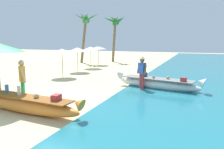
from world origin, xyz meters
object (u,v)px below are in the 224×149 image
(boat_white_midground, at_px, (157,83))
(person_vendor_hatted, at_px, (142,71))
(palm_tree_tall_inland, at_px, (86,22))
(palm_tree_leaning_seaward, at_px, (115,24))
(boat_orange_foreground, at_px, (24,103))
(person_tourist_customer, at_px, (22,79))

(boat_white_midground, height_order, person_vendor_hatted, person_vendor_hatted)
(palm_tree_tall_inland, xyz_separation_m, palm_tree_leaning_seaward, (2.49, 2.29, -0.12))
(boat_orange_foreground, bearing_deg, person_tourist_customer, 135.14)
(palm_tree_leaning_seaward, bearing_deg, palm_tree_tall_inland, -137.38)
(boat_white_midground, bearing_deg, palm_tree_tall_inland, 132.94)
(boat_orange_foreground, distance_m, person_tourist_customer, 1.24)
(boat_white_midground, relative_size, person_tourist_customer, 2.66)
(person_vendor_hatted, bearing_deg, palm_tree_leaning_seaward, 116.25)
(boat_orange_foreground, xyz_separation_m, palm_tree_leaning_seaward, (-3.51, 17.82, 3.95))
(boat_white_midground, xyz_separation_m, person_vendor_hatted, (-0.69, -0.44, 0.67))
(boat_orange_foreground, height_order, person_tourist_customer, person_tourist_customer)
(boat_white_midground, relative_size, palm_tree_leaning_seaward, 0.87)
(boat_orange_foreground, xyz_separation_m, palm_tree_tall_inland, (-5.99, 15.53, 4.07))
(person_vendor_hatted, height_order, palm_tree_leaning_seaward, palm_tree_leaning_seaward)
(person_tourist_customer, xyz_separation_m, palm_tree_tall_inland, (-5.25, 14.79, 3.41))
(boat_white_midground, bearing_deg, person_tourist_customer, -134.61)
(person_tourist_customer, relative_size, palm_tree_tall_inland, 0.32)
(boat_orange_foreground, height_order, person_vendor_hatted, person_vendor_hatted)
(boat_orange_foreground, xyz_separation_m, person_vendor_hatted, (2.94, 4.75, 0.67))
(person_vendor_hatted, height_order, palm_tree_tall_inland, palm_tree_tall_inland)
(boat_white_midground, distance_m, person_tourist_customer, 6.27)
(palm_tree_tall_inland, height_order, palm_tree_leaning_seaward, palm_tree_tall_inland)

